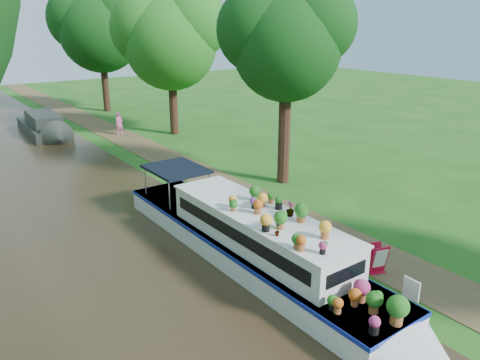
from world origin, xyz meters
name	(u,v)px	position (x,y,z in m)	size (l,w,h in m)	color
ground	(260,221)	(0.00, 0.00, 0.00)	(100.00, 100.00, 0.00)	#1A4F13
canal_water	(110,266)	(-6.00, 0.00, 0.01)	(10.00, 100.00, 0.02)	black
towpath	(283,213)	(1.20, 0.00, 0.01)	(2.20, 100.00, 0.03)	#4E3D24
plant_boat	(259,243)	(-2.25, -2.79, 0.85)	(2.29, 13.52, 2.29)	silver
tree_near_overhang	(286,38)	(3.79, 3.06, 6.60)	(5.52, 5.28, 8.99)	black
tree_near_mid	(169,35)	(4.48, 15.08, 6.44)	(6.90, 6.60, 9.40)	black
tree_near_far	(99,25)	(3.98, 26.09, 7.05)	(7.59, 7.26, 10.30)	black
second_boat	(44,126)	(-2.75, 19.91, 0.60)	(2.49, 7.67, 1.47)	black
sandwich_board	(377,260)	(0.45, -5.15, 0.43)	(0.60, 0.59, 0.89)	#B70D2A
pedestrian_pink	(119,123)	(1.34, 16.86, 0.79)	(0.56, 0.37, 1.53)	pink
verge_plant	(240,205)	(0.05, 1.35, 0.19)	(0.35, 0.30, 0.39)	#20621D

